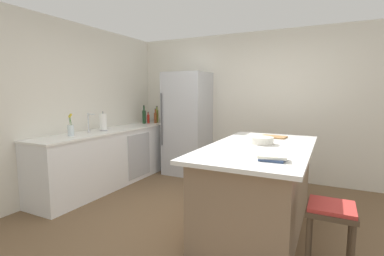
{
  "coord_description": "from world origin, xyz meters",
  "views": [
    {
      "loc": [
        1.17,
        -2.81,
        1.53
      ],
      "look_at": [
        -0.72,
        0.96,
        1.0
      ],
      "focal_mm": 26.16,
      "sensor_mm": 36.0,
      "label": 1
    }
  ],
  "objects_px": {
    "vinegar_bottle": "(155,117)",
    "olive_oil_bottle": "(157,116)",
    "wine_bottle": "(144,116)",
    "cutting_board": "(274,137)",
    "cookbook_stack": "(272,158)",
    "mixing_bowl": "(262,140)",
    "refrigerator": "(187,124)",
    "flower_vase": "(71,129)",
    "paper_towel_roll": "(103,122)",
    "kitchen_island": "(259,185)",
    "hot_sauce_bottle": "(148,119)",
    "sink_faucet": "(89,122)",
    "bar_stool": "(331,219)"
  },
  "relations": [
    {
      "from": "vinegar_bottle",
      "to": "olive_oil_bottle",
      "type": "bearing_deg",
      "value": 105.41
    },
    {
      "from": "wine_bottle",
      "to": "cutting_board",
      "type": "xyz_separation_m",
      "value": [
        2.64,
        -0.7,
        -0.13
      ]
    },
    {
      "from": "olive_oil_bottle",
      "to": "wine_bottle",
      "type": "xyz_separation_m",
      "value": [
        -0.11,
        -0.29,
        0.0
      ]
    },
    {
      "from": "cookbook_stack",
      "to": "mixing_bowl",
      "type": "distance_m",
      "value": 0.82
    },
    {
      "from": "refrigerator",
      "to": "olive_oil_bottle",
      "type": "bearing_deg",
      "value": 169.44
    },
    {
      "from": "flower_vase",
      "to": "cutting_board",
      "type": "xyz_separation_m",
      "value": [
        2.59,
        1.1,
        -0.09
      ]
    },
    {
      "from": "wine_bottle",
      "to": "vinegar_bottle",
      "type": "bearing_deg",
      "value": 55.73
    },
    {
      "from": "cookbook_stack",
      "to": "olive_oil_bottle",
      "type": "bearing_deg",
      "value": 140.01
    },
    {
      "from": "mixing_bowl",
      "to": "flower_vase",
      "type": "bearing_deg",
      "value": -168.03
    },
    {
      "from": "flower_vase",
      "to": "mixing_bowl",
      "type": "distance_m",
      "value": 2.61
    },
    {
      "from": "paper_towel_roll",
      "to": "vinegar_bottle",
      "type": "xyz_separation_m",
      "value": [
        0.08,
        1.36,
        -0.02
      ]
    },
    {
      "from": "flower_vase",
      "to": "wine_bottle",
      "type": "xyz_separation_m",
      "value": [
        -0.06,
        1.8,
        0.04
      ]
    },
    {
      "from": "kitchen_island",
      "to": "olive_oil_bottle",
      "type": "xyz_separation_m",
      "value": [
        -2.51,
        1.68,
        0.59
      ]
    },
    {
      "from": "hot_sauce_bottle",
      "to": "cookbook_stack",
      "type": "relative_size",
      "value": 0.84
    },
    {
      "from": "paper_towel_roll",
      "to": "wine_bottle",
      "type": "distance_m",
      "value": 1.17
    },
    {
      "from": "sink_faucet",
      "to": "mixing_bowl",
      "type": "bearing_deg",
      "value": 3.6
    },
    {
      "from": "bar_stool",
      "to": "sink_faucet",
      "type": "xyz_separation_m",
      "value": [
        -3.36,
        0.72,
        0.55
      ]
    },
    {
      "from": "olive_oil_bottle",
      "to": "hot_sauce_bottle",
      "type": "height_order",
      "value": "olive_oil_bottle"
    },
    {
      "from": "sink_faucet",
      "to": "hot_sauce_bottle",
      "type": "xyz_separation_m",
      "value": [
        0.01,
        1.53,
        -0.07
      ]
    },
    {
      "from": "wine_bottle",
      "to": "cutting_board",
      "type": "distance_m",
      "value": 2.74
    },
    {
      "from": "hot_sauce_bottle",
      "to": "bar_stool",
      "type": "bearing_deg",
      "value": -33.9
    },
    {
      "from": "refrigerator",
      "to": "sink_faucet",
      "type": "xyz_separation_m",
      "value": [
        -0.88,
        -1.57,
        0.13
      ]
    },
    {
      "from": "sink_faucet",
      "to": "olive_oil_bottle",
      "type": "distance_m",
      "value": 1.72
    },
    {
      "from": "olive_oil_bottle",
      "to": "wine_bottle",
      "type": "distance_m",
      "value": 0.31
    },
    {
      "from": "kitchen_island",
      "to": "olive_oil_bottle",
      "type": "bearing_deg",
      "value": 146.22
    },
    {
      "from": "kitchen_island",
      "to": "vinegar_bottle",
      "type": "bearing_deg",
      "value": 147.51
    },
    {
      "from": "sink_faucet",
      "to": "cutting_board",
      "type": "relative_size",
      "value": 0.87
    },
    {
      "from": "refrigerator",
      "to": "cookbook_stack",
      "type": "bearing_deg",
      "value": -47.62
    },
    {
      "from": "wine_bottle",
      "to": "sink_faucet",
      "type": "bearing_deg",
      "value": -89.6
    },
    {
      "from": "hot_sauce_bottle",
      "to": "vinegar_bottle",
      "type": "bearing_deg",
      "value": 36.88
    },
    {
      "from": "kitchen_island",
      "to": "sink_faucet",
      "type": "xyz_separation_m",
      "value": [
        -2.61,
        -0.03,
        0.61
      ]
    },
    {
      "from": "olive_oil_bottle",
      "to": "hot_sauce_bottle",
      "type": "relative_size",
      "value": 1.49
    },
    {
      "from": "paper_towel_roll",
      "to": "cookbook_stack",
      "type": "relative_size",
      "value": 1.16
    },
    {
      "from": "kitchen_island",
      "to": "refrigerator",
      "type": "distance_m",
      "value": 2.36
    },
    {
      "from": "cookbook_stack",
      "to": "kitchen_island",
      "type": "bearing_deg",
      "value": 111.87
    },
    {
      "from": "olive_oil_bottle",
      "to": "vinegar_bottle",
      "type": "height_order",
      "value": "olive_oil_bottle"
    },
    {
      "from": "sink_faucet",
      "to": "mixing_bowl",
      "type": "distance_m",
      "value": 2.61
    },
    {
      "from": "vinegar_bottle",
      "to": "cookbook_stack",
      "type": "bearing_deg",
      "value": -39.06
    },
    {
      "from": "cookbook_stack",
      "to": "cutting_board",
      "type": "height_order",
      "value": "cookbook_stack"
    },
    {
      "from": "refrigerator",
      "to": "olive_oil_bottle",
      "type": "distance_m",
      "value": 0.8
    },
    {
      "from": "bar_stool",
      "to": "hot_sauce_bottle",
      "type": "distance_m",
      "value": 4.06
    },
    {
      "from": "paper_towel_roll",
      "to": "olive_oil_bottle",
      "type": "xyz_separation_m",
      "value": [
        0.06,
        1.46,
        0.01
      ]
    },
    {
      "from": "hot_sauce_bottle",
      "to": "wine_bottle",
      "type": "height_order",
      "value": "wine_bottle"
    },
    {
      "from": "sink_faucet",
      "to": "flower_vase",
      "type": "relative_size",
      "value": 0.94
    },
    {
      "from": "sink_faucet",
      "to": "flower_vase",
      "type": "xyz_separation_m",
      "value": [
        0.05,
        -0.38,
        -0.06
      ]
    },
    {
      "from": "cutting_board",
      "to": "sink_faucet",
      "type": "bearing_deg",
      "value": -164.62
    },
    {
      "from": "olive_oil_bottle",
      "to": "cookbook_stack",
      "type": "relative_size",
      "value": 1.25
    },
    {
      "from": "refrigerator",
      "to": "hot_sauce_bottle",
      "type": "distance_m",
      "value": 0.87
    },
    {
      "from": "kitchen_island",
      "to": "vinegar_bottle",
      "type": "relative_size",
      "value": 7.27
    },
    {
      "from": "kitchen_island",
      "to": "cutting_board",
      "type": "distance_m",
      "value": 0.84
    }
  ]
}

